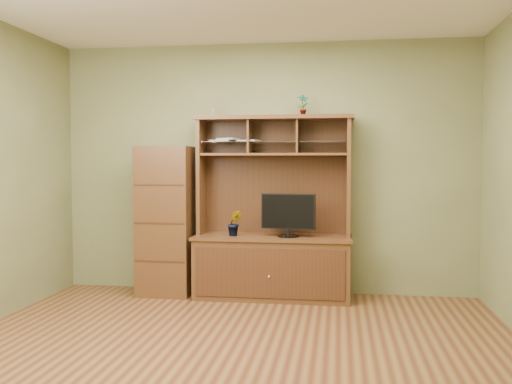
# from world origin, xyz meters

# --- Properties ---
(room) EXTENTS (4.54, 4.04, 2.74)m
(room) POSITION_xyz_m (0.00, 0.00, 1.35)
(room) COLOR #4F2916
(room) RESTS_ON ground
(media_hutch) EXTENTS (1.66, 0.61, 1.90)m
(media_hutch) POSITION_xyz_m (0.11, 1.73, 0.52)
(media_hutch) COLOR #452713
(media_hutch) RESTS_ON room
(monitor) EXTENTS (0.56, 0.22, 0.44)m
(monitor) POSITION_xyz_m (0.28, 1.65, 0.88)
(monitor) COLOR black
(monitor) RESTS_ON media_hutch
(orchid_plant) EXTENTS (0.17, 0.14, 0.27)m
(orchid_plant) POSITION_xyz_m (-0.28, 1.65, 0.79)
(orchid_plant) COLOR #2A6121
(orchid_plant) RESTS_ON media_hutch
(top_plant) EXTENTS (0.14, 0.11, 0.23)m
(top_plant) POSITION_xyz_m (0.41, 1.80, 2.01)
(top_plant) COLOR #356322
(top_plant) RESTS_ON media_hutch
(reed_diffuser) EXTENTS (0.05, 0.05, 0.25)m
(reed_diffuser) POSITION_xyz_m (-0.55, 1.80, 2.00)
(reed_diffuser) COLOR silver
(reed_diffuser) RESTS_ON media_hutch
(magazines) EXTENTS (0.54, 0.22, 0.04)m
(magazines) POSITION_xyz_m (-0.33, 1.81, 1.65)
(magazines) COLOR #A0A0A4
(magazines) RESTS_ON media_hutch
(side_cabinet) EXTENTS (0.57, 0.52, 1.58)m
(side_cabinet) POSITION_xyz_m (-1.04, 1.73, 0.79)
(side_cabinet) COLOR #452713
(side_cabinet) RESTS_ON room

